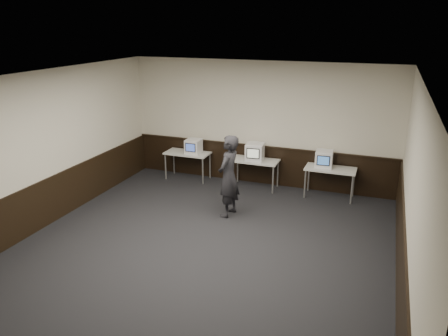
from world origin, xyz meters
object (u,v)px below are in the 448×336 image
object	(u,v)px
desk_center	(255,162)
emac_center	(255,152)
desk_right	(330,171)
emac_left	(193,146)
emac_right	(324,159)
person	(229,176)
desk_left	(188,155)

from	to	relation	value
desk_center	emac_center	distance (m)	0.29
desk_right	emac_left	world-z (taller)	emac_left
emac_left	emac_right	distance (m)	3.43
desk_right	emac_left	distance (m)	3.62
person	emac_center	bearing A→B (deg)	-175.57
desk_right	desk_center	bearing A→B (deg)	180.00
emac_left	emac_right	world-z (taller)	emac_right
desk_right	emac_left	bearing A→B (deg)	-179.77
emac_center	person	size ratio (longest dim) A/B	0.28
emac_center	desk_left	bearing A→B (deg)	173.89
desk_center	emac_left	world-z (taller)	emac_left
desk_center	person	world-z (taller)	person
emac_center	emac_right	xyz separation A→B (m)	(1.73, 0.06, -0.02)
desk_center	emac_center	size ratio (longest dim) A/B	2.36
emac_left	person	bearing A→B (deg)	-48.15
desk_right	emac_right	size ratio (longest dim) A/B	2.62
desk_center	desk_right	xyz separation A→B (m)	(1.90, 0.00, 0.00)
emac_left	emac_center	size ratio (longest dim) A/B	0.82
desk_center	emac_center	world-z (taller)	emac_center
desk_right	desk_left	bearing A→B (deg)	180.00
desk_left	emac_center	size ratio (longest dim) A/B	2.36
desk_left	emac_left	distance (m)	0.33
emac_center	person	xyz separation A→B (m)	(-0.05, -1.81, -0.06)
desk_center	desk_right	size ratio (longest dim) A/B	1.00
desk_left	emac_center	distance (m)	1.92
desk_left	emac_right	world-z (taller)	emac_right
emac_left	desk_left	bearing A→B (deg)	175.16
desk_left	emac_left	bearing A→B (deg)	-4.38
desk_center	emac_left	size ratio (longest dim) A/B	2.86
desk_center	emac_left	bearing A→B (deg)	-179.51
person	desk_center	bearing A→B (deg)	-175.67
desk_left	emac_right	bearing A→B (deg)	0.61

